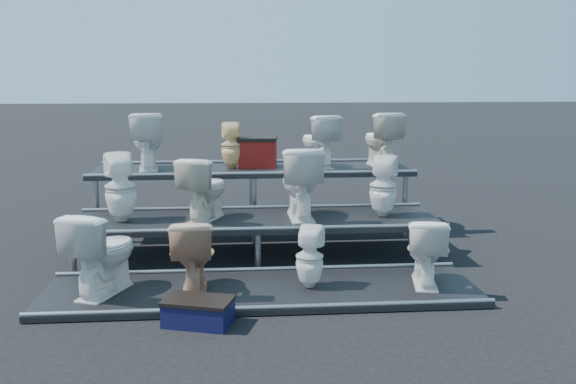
{
  "coord_description": "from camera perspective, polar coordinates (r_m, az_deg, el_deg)",
  "views": [
    {
      "loc": [
        -0.25,
        -7.26,
        2.12
      ],
      "look_at": [
        0.38,
        0.1,
        0.75
      ],
      "focal_mm": 40.0,
      "sensor_mm": 36.0,
      "label": 1
    }
  ],
  "objects": [
    {
      "name": "tier_back",
      "position": [
        8.73,
        -3.15,
        -0.65
      ],
      "size": [
        4.2,
        1.2,
        0.86
      ],
      "primitive_type": "cube",
      "color": "black",
      "rests_on": "ground"
    },
    {
      "name": "toilet_5",
      "position": [
        7.38,
        -7.43,
        0.34
      ],
      "size": [
        0.65,
        0.82,
        0.73
      ],
      "primitive_type": "imported",
      "rotation": [
        0.0,
        0.0,
        2.74
      ],
      "color": "silver",
      "rests_on": "tier_mid"
    },
    {
      "name": "toilet_10",
      "position": [
        8.68,
        2.71,
        4.55
      ],
      "size": [
        0.57,
        0.78,
        0.71
      ],
      "primitive_type": "imported",
      "rotation": [
        0.0,
        0.0,
        3.41
      ],
      "color": "white",
      "rests_on": "tier_back"
    },
    {
      "name": "toilet_9",
      "position": [
        8.61,
        -5.05,
        4.14
      ],
      "size": [
        0.29,
        0.29,
        0.61
      ],
      "primitive_type": "imported",
      "rotation": [
        0.0,
        0.0,
        3.17
      ],
      "color": "#F3D393",
      "rests_on": "tier_back"
    },
    {
      "name": "toilet_1",
      "position": [
        6.21,
        -8.45,
        -5.5
      ],
      "size": [
        0.4,
        0.7,
        0.71
      ],
      "primitive_type": "imported",
      "rotation": [
        0.0,
        0.0,
        3.15
      ],
      "color": "tan",
      "rests_on": "tier_front"
    },
    {
      "name": "tier_mid",
      "position": [
        7.5,
        -2.82,
        -4.06
      ],
      "size": [
        4.2,
        1.2,
        0.46
      ],
      "primitive_type": "cube",
      "color": "black",
      "rests_on": "ground"
    },
    {
      "name": "tier_front",
      "position": [
        6.32,
        -2.36,
        -8.78
      ],
      "size": [
        4.2,
        1.2,
        0.06
      ],
      "primitive_type": "cube",
      "color": "black",
      "rests_on": "ground"
    },
    {
      "name": "toilet_11",
      "position": [
        8.83,
        8.27,
        4.66
      ],
      "size": [
        0.51,
        0.78,
        0.74
      ],
      "primitive_type": "imported",
      "rotation": [
        0.0,
        0.0,
        3.28
      ],
      "color": "silver",
      "rests_on": "tier_back"
    },
    {
      "name": "step_stool",
      "position": [
        5.62,
        -7.98,
        -10.63
      ],
      "size": [
        0.63,
        0.49,
        0.2
      ],
      "primitive_type": "cube",
      "rotation": [
        0.0,
        0.0,
        -0.31
      ],
      "color": "#0E0F34",
      "rests_on": "ground"
    },
    {
      "name": "toilet_0",
      "position": [
        6.31,
        -16.16,
        -5.13
      ],
      "size": [
        0.72,
        0.9,
        0.8
      ],
      "primitive_type": "imported",
      "rotation": [
        0.0,
        0.0,
        2.74
      ],
      "color": "white",
      "rests_on": "tier_front"
    },
    {
      "name": "red_crate",
      "position": [
        8.73,
        -2.7,
        3.41
      ],
      "size": [
        0.54,
        0.45,
        0.36
      ],
      "primitive_type": "cube",
      "rotation": [
        0.0,
        0.0,
        -0.12
      ],
      "color": "maroon",
      "rests_on": "tier_back"
    },
    {
      "name": "toilet_8",
      "position": [
        8.68,
        -12.45,
        4.45
      ],
      "size": [
        0.51,
        0.79,
        0.76
      ],
      "primitive_type": "imported",
      "rotation": [
        0.0,
        0.0,
        3.26
      ],
      "color": "white",
      "rests_on": "tier_back"
    },
    {
      "name": "toilet_4",
      "position": [
        7.48,
        -14.68,
        0.4
      ],
      "size": [
        0.43,
        0.44,
        0.78
      ],
      "primitive_type": "imported",
      "rotation": [
        0.0,
        0.0,
        3.4
      ],
      "color": "white",
      "rests_on": "tier_mid"
    },
    {
      "name": "toilet_3",
      "position": [
        6.47,
        12.09,
        -5.11
      ],
      "size": [
        0.5,
        0.72,
        0.68
      ],
      "primitive_type": "imported",
      "rotation": [
        0.0,
        0.0,
        2.95
      ],
      "color": "white",
      "rests_on": "tier_front"
    },
    {
      "name": "toilet_6",
      "position": [
        7.4,
        1.08,
        0.88
      ],
      "size": [
        0.48,
        0.83,
        0.84
      ],
      "primitive_type": "imported",
      "rotation": [
        0.0,
        0.0,
        3.16
      ],
      "color": "white",
      "rests_on": "tier_mid"
    },
    {
      "name": "toilet_2",
      "position": [
        6.25,
        1.93,
        -5.8
      ],
      "size": [
        0.34,
        0.35,
        0.6
      ],
      "primitive_type": "imported",
      "rotation": [
        0.0,
        0.0,
        2.82
      ],
      "color": "white",
      "rests_on": "tier_front"
    },
    {
      "name": "toilet_7",
      "position": [
        7.58,
        8.46,
        0.52
      ],
      "size": [
        0.42,
        0.42,
        0.71
      ],
      "primitive_type": "imported",
      "rotation": [
        0.0,
        0.0,
        2.77
      ],
      "color": "white",
      "rests_on": "tier_mid"
    },
    {
      "name": "ground",
      "position": [
        7.56,
        -2.8,
        -5.75
      ],
      "size": [
        80.0,
        80.0,
        0.0
      ],
      "primitive_type": "plane",
      "color": "black",
      "rests_on": "ground"
    }
  ]
}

